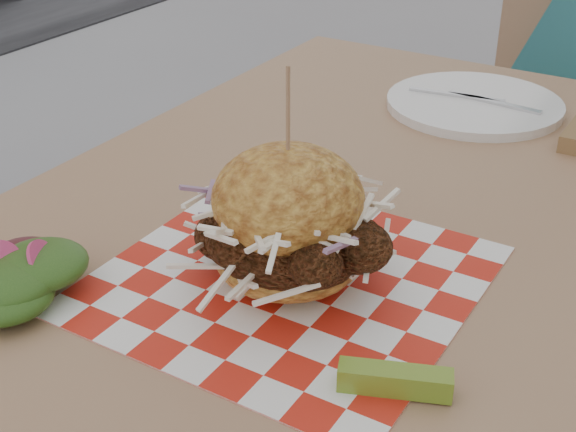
# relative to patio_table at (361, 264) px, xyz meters

# --- Properties ---
(patio_table) EXTENTS (0.80, 1.20, 0.75)m
(patio_table) POSITION_rel_patio_table_xyz_m (0.00, 0.00, 0.00)
(patio_table) COLOR tan
(patio_table) RESTS_ON ground
(patio_chair) EXTENTS (0.53, 0.53, 0.95)m
(patio_chair) POSITION_rel_patio_table_xyz_m (0.03, 1.04, -0.12)
(patio_chair) COLOR tan
(patio_chair) RESTS_ON ground
(paper_liner) EXTENTS (0.36, 0.36, 0.00)m
(paper_liner) POSITION_rel_patio_table_xyz_m (0.00, -0.18, 0.08)
(paper_liner) COLOR red
(paper_liner) RESTS_ON patio_table
(sandwich) EXTENTS (0.20, 0.20, 0.23)m
(sandwich) POSITION_rel_patio_table_xyz_m (0.00, -0.18, 0.14)
(sandwich) COLOR gold
(sandwich) RESTS_ON paper_liner
(pickle_spear) EXTENTS (0.10, 0.06, 0.02)m
(pickle_spear) POSITION_rel_patio_table_xyz_m (0.17, -0.28, 0.09)
(pickle_spear) COLOR olive
(pickle_spear) RESTS_ON paper_liner
(side_salad) EXTENTS (0.14, 0.14, 0.05)m
(side_salad) POSITION_rel_patio_table_xyz_m (-0.21, -0.34, 0.09)
(side_salad) COLOR #3F1419
(side_salad) RESTS_ON patio_table
(place_setting) EXTENTS (0.27, 0.27, 0.02)m
(place_setting) POSITION_rel_patio_table_xyz_m (0.00, 0.38, 0.09)
(place_setting) COLOR white
(place_setting) RESTS_ON patio_table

